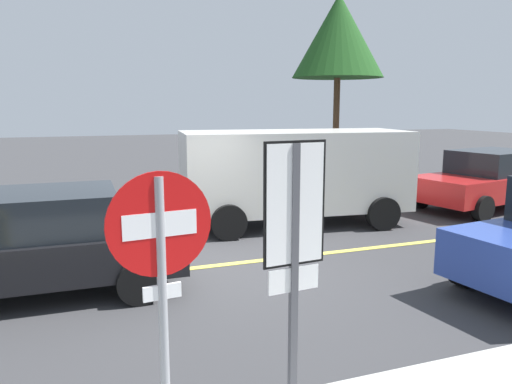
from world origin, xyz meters
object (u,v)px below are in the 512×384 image
Objects in this scene: car_red_crossing at (489,179)px; speed_limit_sign at (294,237)px; stop_sign at (162,274)px; white_van at (294,171)px; tree_left_verge at (338,37)px; car_black_behind_van at (29,243)px.

speed_limit_sign is at bearing -142.43° from car_red_crossing.
speed_limit_sign reaches higher than stop_sign.
tree_left_verge reaches higher than white_van.
stop_sign is at bearing -73.78° from car_black_behind_van.
car_black_behind_van is at bearing 106.22° from stop_sign.
car_black_behind_van is (-2.32, 4.31, -0.98)m from speed_limit_sign.
stop_sign reaches higher than white_van.
white_van reaches higher than car_red_crossing.
white_van is 0.87× the size of tree_left_verge.
speed_limit_sign is at bearing -61.74° from car_black_behind_van.
tree_left_verge is (6.29, 10.68, 3.13)m from speed_limit_sign.
speed_limit_sign reaches higher than car_black_behind_van.
white_van is at bearing 65.69° from speed_limit_sign.
white_van is at bearing 26.04° from car_black_behind_van.
stop_sign is 0.43× the size of white_van.
tree_left_verge reaches higher than car_red_crossing.
car_black_behind_van is at bearing -143.52° from tree_left_verge.
car_red_crossing is at bearing 34.69° from stop_sign.
tree_left_verge reaches higher than car_black_behind_van.
car_red_crossing is (10.03, 6.94, -0.80)m from stop_sign.
tree_left_verge is (8.61, 6.36, 4.10)m from car_black_behind_van.
speed_limit_sign is at bearing -114.31° from white_van.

